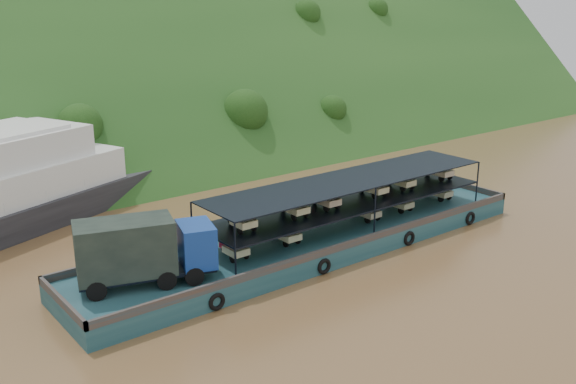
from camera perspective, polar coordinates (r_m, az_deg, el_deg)
ground at (r=47.16m, az=4.18°, el=-4.12°), size 160.00×160.00×0.00m
hillside at (r=76.51m, az=-14.26°, el=3.64°), size 140.00×39.60×39.60m
cargo_barge at (r=43.36m, az=0.48°, el=-4.18°), size 35.00×7.18×5.11m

